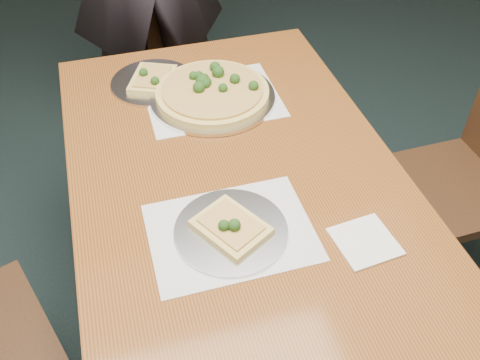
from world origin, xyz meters
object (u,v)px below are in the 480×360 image
object	(u,v)px
chair_right	(476,170)
slice_plate_near	(231,229)
slice_plate_far	(153,81)
dining_table	(240,203)
chair_far	(161,47)
pizza_pan	(212,92)

from	to	relation	value
chair_right	slice_plate_near	size ratio (longest dim) A/B	3.25
chair_right	slice_plate_far	xyz separation A→B (m)	(-1.01, 0.47, 0.25)
chair_right	dining_table	bearing A→B (deg)	-87.25
chair_far	pizza_pan	world-z (taller)	chair_far
chair_right	pizza_pan	size ratio (longest dim) A/B	2.26
chair_far	pizza_pan	size ratio (longest dim) A/B	2.26
chair_right	slice_plate_far	world-z (taller)	chair_right
chair_right	slice_plate_near	distance (m)	0.99
chair_right	chair_far	bearing A→B (deg)	-142.32
dining_table	slice_plate_near	bearing A→B (deg)	-112.91
chair_far	slice_plate_far	world-z (taller)	chair_far
chair_far	chair_right	xyz separation A→B (m)	(0.89, -1.11, 0.00)
dining_table	slice_plate_near	world-z (taller)	slice_plate_near
chair_right	slice_plate_near	bearing A→B (deg)	-77.13
slice_plate_near	slice_plate_far	world-z (taller)	slice_plate_near
chair_right	pizza_pan	xyz separation A→B (m)	(-0.84, 0.33, 0.26)
slice_plate_near	chair_right	bearing A→B (deg)	13.99
dining_table	pizza_pan	size ratio (longest dim) A/B	3.73
pizza_pan	slice_plate_far	world-z (taller)	pizza_pan
chair_far	slice_plate_far	distance (m)	0.69
chair_far	slice_plate_near	distance (m)	1.37
chair_right	pizza_pan	distance (m)	0.94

